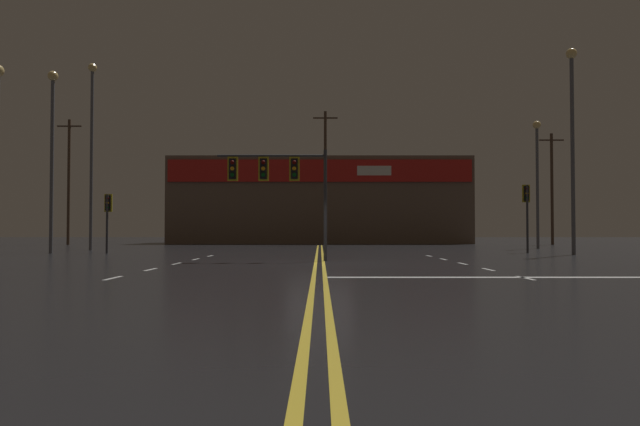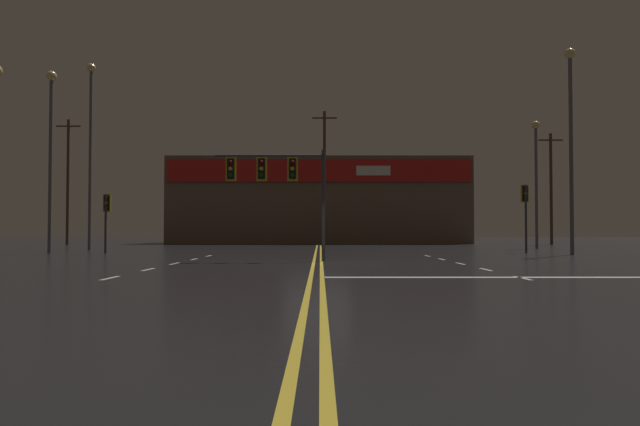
# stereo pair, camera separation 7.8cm
# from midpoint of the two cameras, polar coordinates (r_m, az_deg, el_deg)

# --- Properties ---
(ground_plane) EXTENTS (200.00, 200.00, 0.00)m
(ground_plane) POSITION_cam_midpoint_polar(r_m,az_deg,el_deg) (23.49, -0.10, -4.65)
(ground_plane) COLOR black
(road_markings) EXTENTS (15.98, 60.00, 0.01)m
(road_markings) POSITION_cam_midpoint_polar(r_m,az_deg,el_deg) (22.10, 2.75, -4.83)
(road_markings) COLOR gold
(road_markings) RESTS_ON ground
(traffic_signal_median) EXTENTS (4.49, 0.36, 4.56)m
(traffic_signal_median) POSITION_cam_midpoint_polar(r_m,az_deg,el_deg) (25.58, -4.05, 3.51)
(traffic_signal_median) COLOR #38383D
(traffic_signal_median) RESTS_ON ground
(traffic_signal_corner_northeast) EXTENTS (0.42, 0.36, 3.84)m
(traffic_signal_corner_northeast) POSITION_cam_midpoint_polar(r_m,az_deg,el_deg) (36.83, 18.35, 0.90)
(traffic_signal_corner_northeast) COLOR #38383D
(traffic_signal_corner_northeast) RESTS_ON ground
(traffic_signal_corner_northwest) EXTENTS (0.42, 0.36, 3.28)m
(traffic_signal_corner_northwest) POSITION_cam_midpoint_polar(r_m,az_deg,el_deg) (36.36, -18.85, 0.29)
(traffic_signal_corner_northwest) COLOR #38383D
(traffic_signal_corner_northwest) RESTS_ON ground
(streetlight_near_left) EXTENTS (0.56, 0.56, 10.08)m
(streetlight_near_left) POSITION_cam_midpoint_polar(r_m,az_deg,el_deg) (37.61, -23.30, 6.35)
(streetlight_near_left) COLOR #59595E
(streetlight_near_left) RESTS_ON ground
(streetlight_near_right) EXTENTS (0.56, 0.56, 10.74)m
(streetlight_near_right) POSITION_cam_midpoint_polar(r_m,az_deg,el_deg) (35.11, 22.05, 7.49)
(streetlight_near_right) COLOR #59595E
(streetlight_near_right) RESTS_ON ground
(streetlight_far_left) EXTENTS (0.56, 0.56, 12.07)m
(streetlight_far_left) POSITION_cam_midpoint_polar(r_m,az_deg,el_deg) (43.05, -20.15, 6.75)
(streetlight_far_left) COLOR #59595E
(streetlight_far_left) RESTS_ON ground
(streetlight_far_median) EXTENTS (0.56, 0.56, 8.95)m
(streetlight_far_median) POSITION_cam_midpoint_polar(r_m,az_deg,el_deg) (46.26, 19.24, 4.06)
(streetlight_far_median) COLOR #59595E
(streetlight_far_median) RESTS_ON ground
(building_backdrop) EXTENTS (29.11, 10.23, 8.34)m
(building_backdrop) POSITION_cam_midpoint_polar(r_m,az_deg,el_deg) (63.41, -0.01, 1.02)
(building_backdrop) COLOR brown
(building_backdrop) RESTS_ON ground
(utility_pole_row) EXTENTS (45.48, 0.26, 11.97)m
(utility_pole_row) POSITION_cam_midpoint_polar(r_m,az_deg,el_deg) (55.84, -1.20, 3.00)
(utility_pole_row) COLOR #4C3828
(utility_pole_row) RESTS_ON ground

